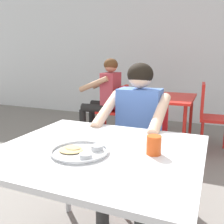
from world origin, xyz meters
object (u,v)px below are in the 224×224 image
Objects in this scene: chair_red_left at (117,108)px; diner_foreground at (135,125)px; drinking_cup at (154,144)px; chair_foreground at (143,141)px; patron_background at (105,92)px; table_foreground at (99,161)px; chair_red_right at (209,113)px; table_background_red at (158,101)px; thali_tray at (80,151)px.

diner_foreground is at bearing -63.64° from chair_red_left.
drinking_cup is 0.12× the size of chair_red_left.
chair_red_left is (-0.78, 1.35, -0.02)m from chair_foreground.
diner_foreground is 1.77m from chair_red_left.
patron_background is (-0.96, 1.34, 0.21)m from chair_foreground.
table_foreground is 1.21× the size of chair_foreground.
patron_background reaches higher than table_foreground.
diner_foreground is 1.32× the size of chair_red_right.
table_background_red is 0.69m from chair_red_right.
diner_foreground reaches higher than drinking_cup.
patron_background is (-0.96, 1.57, 0.01)m from diner_foreground.
table_background_red is (-0.12, 2.34, -0.13)m from thali_tray.
chair_foreground is at bearing -59.91° from chair_red_left.
table_background_red is at bearing -0.53° from chair_red_left.
chair_red_left reaches higher than table_foreground.
patron_background reaches higher than chair_red_left.
table_background_red is at bearing -0.02° from patron_background.
drinking_cup is (0.35, 0.14, 0.04)m from thali_tray.
thali_tray is at bearing -120.78° from table_foreground.
table_background_red is at bearing 97.33° from chair_foreground.
chair_foreground is 1.08× the size of chair_red_left.
drinking_cup reaches higher than table_foreground.
table_background_red is (-0.47, 2.20, -0.17)m from drinking_cup.
thali_tray reaches higher than table_foreground.
drinking_cup reaches higher than thali_tray.
patron_background reaches higher than chair_foreground.
table_background_red is 1.16× the size of chair_red_left.
table_background_red is 0.62m from chair_red_left.
diner_foreground is at bearing -107.13° from chair_red_right.
thali_tray is at bearing -103.08° from chair_red_right.
table_foreground is 2.39m from chair_red_left.
chair_foreground is (0.05, 1.00, -0.26)m from thali_tray.
chair_foreground is 1.48m from chair_red_right.
patron_background is at bearing 125.70° from chair_foreground.
diner_foreground is 1.71m from chair_red_right.
thali_tray is 1.03m from chair_foreground.
diner_foreground is 1.84m from patron_background.
chair_foreground is at bearing -109.79° from chair_red_right.
diner_foreground is (-0.00, 0.67, 0.04)m from table_foreground.
chair_red_left is at bearing 1.68° from patron_background.
chair_red_left is 0.68× the size of patron_background.
chair_red_left is 0.92× the size of chair_red_right.
table_foreground is at bearing -66.65° from patron_background.
table_foreground is 2.44m from patron_background.
patron_background is at bearing 111.28° from thali_tray.
chair_red_right is at bearing 70.21° from chair_foreground.
diner_foreground is (0.05, 0.77, -0.05)m from thali_tray.
chair_foreground is (-0.30, 0.86, -0.30)m from drinking_cup.
chair_red_right is at bearing 4.63° from table_background_red.
thali_tray is at bearing -68.72° from patron_background.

